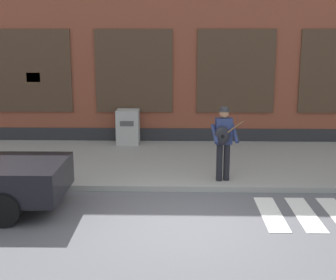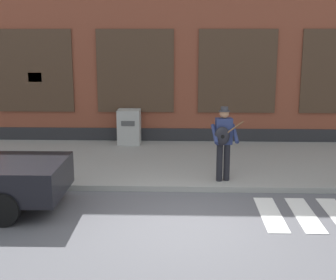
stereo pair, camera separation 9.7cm
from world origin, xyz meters
The scene contains 5 objects.
ground_plane centered at (0.00, 0.00, 0.00)m, with size 160.00×160.00×0.00m, color #56565B.
sidewalk centered at (0.00, 4.25, 0.07)m, with size 28.00×4.77×0.13m.
building_backdrop centered at (0.00, 8.62, 3.66)m, with size 28.00×4.06×7.33m.
busker centered at (0.88, 2.34, 1.15)m, with size 0.75×0.59×1.78m.
utility_box centered at (-1.80, 6.18, 0.68)m, with size 0.71×0.65×1.09m.
Camera 2 is at (-0.06, -8.38, 3.54)m, focal length 50.00 mm.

